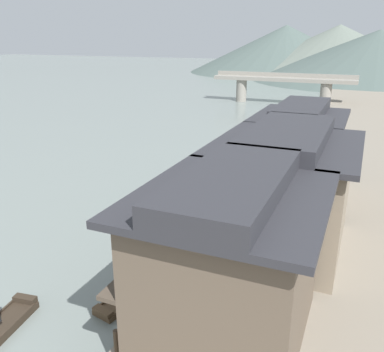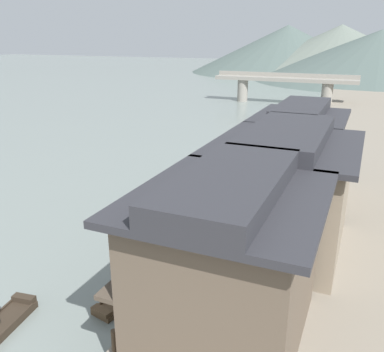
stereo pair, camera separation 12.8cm
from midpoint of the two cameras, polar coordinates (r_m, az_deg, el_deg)
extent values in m
cube|color=gray|center=(37.80, 25.27, 0.81)|extent=(18.00, 110.00, 0.67)
cube|color=#33281E|center=(19.36, -22.17, -15.52)|extent=(1.02, 0.50, 0.25)
cube|color=#33281E|center=(51.07, 12.57, 6.28)|extent=(1.88, 4.29, 0.28)
cube|color=#33281E|center=(52.78, 13.40, 6.91)|extent=(1.05, 0.54, 0.25)
cube|color=#33281E|center=(49.27, 11.74, 6.20)|extent=(1.05, 0.54, 0.25)
cube|color=#33281E|center=(51.22, 12.05, 6.56)|extent=(0.77, 3.61, 0.08)
cube|color=#33281E|center=(50.85, 13.13, 6.39)|extent=(0.77, 3.61, 0.08)
ellipsoid|color=brown|center=(50.98, 12.61, 6.73)|extent=(1.25, 1.56, 0.55)
cube|color=brown|center=(61.12, 12.67, 8.30)|extent=(1.50, 4.80, 0.28)
cube|color=brown|center=(63.24, 12.93, 8.88)|extent=(1.05, 0.44, 0.26)
cube|color=brown|center=(58.91, 12.43, 8.20)|extent=(1.05, 0.44, 0.26)
cube|color=brown|center=(61.14, 12.19, 8.51)|extent=(0.41, 4.22, 0.08)
cube|color=brown|center=(61.03, 13.18, 8.42)|extent=(0.41, 4.22, 0.08)
cube|color=#423328|center=(31.41, 5.37, -1.30)|extent=(1.45, 4.05, 0.19)
cube|color=#423328|center=(33.05, 6.02, 0.03)|extent=(0.94, 0.46, 0.17)
cube|color=#423328|center=(29.67, 4.66, -2.15)|extent=(0.94, 0.46, 0.17)
cube|color=#423328|center=(31.45, 4.55, -0.99)|extent=(0.48, 3.45, 0.08)
cube|color=#423328|center=(31.28, 6.20, -1.16)|extent=(0.48, 3.45, 0.08)
ellipsoid|color=#4C6B42|center=(31.29, 5.39, -0.72)|extent=(1.04, 1.36, 0.50)
cube|color=brown|center=(36.29, 7.56, 1.50)|extent=(1.25, 4.47, 0.30)
cube|color=brown|center=(38.08, 8.61, 2.73)|extent=(0.93, 0.41, 0.27)
cube|color=brown|center=(34.34, 6.44, 1.04)|extent=(0.93, 0.41, 0.27)
cube|color=brown|center=(36.38, 6.88, 1.88)|extent=(0.29, 3.92, 0.08)
cube|color=brown|center=(36.09, 8.27, 1.68)|extent=(0.29, 3.92, 0.08)
cube|color=brown|center=(19.10, -7.73, -15.69)|extent=(1.89, 4.36, 0.21)
cube|color=brown|center=(20.21, -3.86, -12.75)|extent=(0.97, 0.55, 0.19)
cube|color=brown|center=(17.89, -12.27, -17.89)|extent=(0.97, 0.55, 0.19)
cube|color=brown|center=(19.29, -8.81, -14.84)|extent=(0.87, 3.67, 0.08)
cube|color=brown|center=(18.74, -6.66, -15.84)|extent=(0.87, 3.67, 0.08)
cube|color=brown|center=(43.60, 11.34, 4.25)|extent=(1.49, 3.87, 0.30)
cube|color=brown|center=(45.23, 11.47, 5.14)|extent=(0.82, 0.49, 0.27)
cube|color=brown|center=(41.85, 11.26, 4.05)|extent=(0.82, 0.49, 0.27)
cube|color=brown|center=(43.57, 10.85, 4.53)|extent=(0.65, 3.25, 0.08)
cube|color=brown|center=(43.55, 11.86, 4.46)|extent=(0.65, 3.25, 0.08)
cube|color=brown|center=(14.54, 5.34, -12.81)|extent=(5.15, 6.39, 5.20)
cube|color=#4D4135|center=(15.54, -5.13, -10.55)|extent=(0.70, 6.39, 0.16)
cube|color=#2D2D33|center=(13.31, 5.69, -2.79)|extent=(6.05, 7.29, 0.24)
cube|color=#2D2D33|center=(13.15, 5.76, -0.89)|extent=(3.09, 7.29, 0.70)
cube|color=gray|center=(20.95, 12.67, -2.92)|extent=(5.86, 7.23, 5.20)
cube|color=#6E6151|center=(21.72, 4.18, -1.70)|extent=(0.70, 7.23, 0.16)
cube|color=#2D2D33|center=(20.12, 13.22, 4.29)|extent=(6.76, 8.13, 0.24)
cube|color=#2D2D33|center=(20.01, 13.32, 5.60)|extent=(3.51, 8.13, 0.70)
cube|color=gray|center=(28.14, 14.61, 2.55)|extent=(4.75, 6.38, 5.20)
cube|color=#6E6151|center=(28.64, 9.24, 3.21)|extent=(0.70, 6.38, 0.16)
cube|color=#2D2D33|center=(27.53, 15.08, 7.99)|extent=(5.65, 7.28, 0.24)
cube|color=#2D2D33|center=(27.45, 15.16, 8.95)|extent=(2.85, 7.28, 0.70)
cylinder|color=#473828|center=(15.03, -10.49, -21.83)|extent=(0.20, 0.20, 0.98)
cylinder|color=#473828|center=(20.11, 0.65, -10.33)|extent=(0.20, 0.20, 0.80)
cube|color=gray|center=(71.97, 12.74, 12.97)|extent=(23.67, 2.40, 0.60)
cylinder|color=gray|center=(73.88, 7.11, 11.73)|extent=(1.80, 1.80, 3.74)
cylinder|color=gray|center=(71.21, 18.31, 10.68)|extent=(1.80, 1.80, 3.74)
cube|color=gray|center=(72.89, 12.94, 13.54)|extent=(23.67, 0.30, 0.70)
cone|color=#4C5B56|center=(118.33, 24.65, 15.01)|extent=(63.24, 63.24, 12.54)
cone|color=#4C5B56|center=(138.38, 13.12, 16.86)|extent=(60.00, 60.00, 14.26)
cone|color=slate|center=(133.31, 19.92, 16.18)|extent=(62.38, 62.38, 14.18)
camera|label=1|loc=(0.06, -89.87, 0.04)|focal=38.31mm
camera|label=2|loc=(0.06, 90.13, -0.04)|focal=38.31mm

